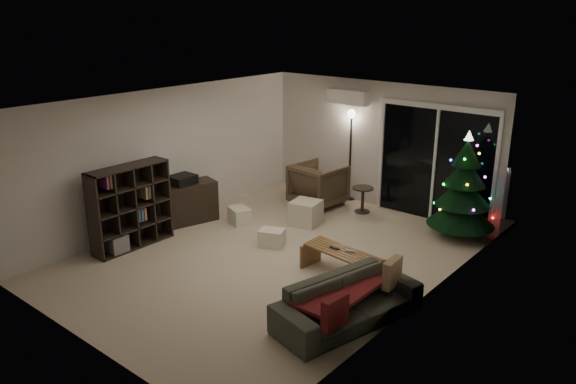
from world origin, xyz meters
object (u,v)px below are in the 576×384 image
(bookshelf, at_px, (124,205))
(media_cabinet, at_px, (184,203))
(armchair, at_px, (318,185))
(christmas_tree, at_px, (464,185))
(sofa, at_px, (348,302))
(coffee_table, at_px, (342,263))

(bookshelf, height_order, media_cabinet, bookshelf)
(armchair, relative_size, christmas_tree, 0.50)
(sofa, bearing_deg, media_cabinet, 91.20)
(armchair, xyz_separation_m, sofa, (2.98, -3.35, -0.14))
(sofa, relative_size, coffee_table, 1.58)
(armchair, relative_size, sofa, 0.48)
(bookshelf, xyz_separation_m, sofa, (4.30, 0.30, -0.41))
(bookshelf, xyz_separation_m, coffee_table, (3.50, 1.34, -0.50))
(media_cabinet, relative_size, sofa, 0.62)
(bookshelf, bearing_deg, media_cabinet, 102.62)
(media_cabinet, relative_size, coffee_table, 0.97)
(bookshelf, xyz_separation_m, armchair, (1.32, 3.64, -0.27))
(armchair, distance_m, sofa, 4.48)
(media_cabinet, relative_size, christmas_tree, 0.65)
(media_cabinet, height_order, sofa, media_cabinet)
(coffee_table, distance_m, christmas_tree, 2.80)
(sofa, distance_m, christmas_tree, 3.71)
(bookshelf, relative_size, armchair, 1.48)
(bookshelf, relative_size, coffee_table, 1.12)
(armchair, distance_m, coffee_table, 3.18)
(christmas_tree, bearing_deg, coffee_table, -105.13)
(bookshelf, relative_size, media_cabinet, 1.15)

